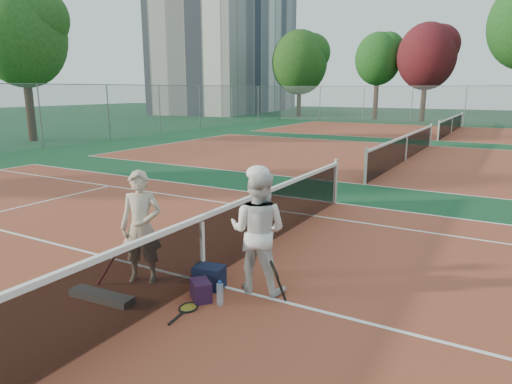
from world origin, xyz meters
TOP-DOWN VIEW (x-y plane):
  - ground at (0.00, 0.00)m, footprint 130.00×130.00m
  - court_main at (0.00, 0.00)m, footprint 23.77×10.97m
  - court_far_a at (0.00, 13.50)m, footprint 23.77×10.97m
  - court_far_b at (0.00, 27.00)m, footprint 23.77×10.97m
  - net_main at (0.00, 0.00)m, footprint 0.10×10.98m
  - net_far_a at (0.00, 13.50)m, footprint 0.10×10.98m
  - net_far_b at (0.00, 27.00)m, footprint 0.10×10.98m
  - fence_back at (0.00, 34.00)m, footprint 32.00×0.06m
  - apartment_block at (-28.00, 44.00)m, footprint 12.96×23.18m
  - player_a at (-0.79, -0.39)m, footprint 0.71×0.62m
  - player_b at (0.82, 0.19)m, footprint 0.91×0.76m
  - racket_red at (-1.05, -0.71)m, footprint 0.44×0.41m
  - racket_black_held at (1.20, -0.06)m, footprint 0.35×0.35m
  - racket_spare at (0.33, -0.78)m, footprint 0.35×0.63m
  - sports_bag_navy at (0.19, -0.12)m, footprint 0.46×0.35m
  - sports_bag_purple at (0.32, -0.49)m, footprint 0.40×0.39m
  - net_cover_canvas at (-0.83, -1.16)m, footprint 0.99×0.30m
  - water_bottle at (0.63, -0.49)m, footprint 0.09×0.09m
  - tree_back_0 at (-15.98, 38.17)m, footprint 5.52×5.52m
  - tree_back_1 at (-8.04, 37.90)m, footprint 4.12×4.12m
  - tree_back_maroon at (-3.71, 37.30)m, footprint 4.91×4.91m
  - tree_left_1 at (-19.26, 10.57)m, footprint 4.50×4.50m

SIDE VIEW (x-z plane):
  - ground at x=0.00m, z-range 0.00..0.00m
  - court_main at x=0.00m, z-range 0.00..0.01m
  - court_far_a at x=0.00m, z-range 0.00..0.01m
  - court_far_b at x=0.00m, z-range 0.00..0.01m
  - racket_spare at x=0.33m, z-range 0.00..0.03m
  - net_cover_canvas at x=-0.83m, z-range 0.00..0.10m
  - sports_bag_purple at x=0.32m, z-range 0.00..0.27m
  - water_bottle at x=0.63m, z-range 0.00..0.30m
  - sports_bag_navy at x=0.19m, z-range 0.00..0.33m
  - racket_red at x=-1.05m, z-range 0.00..0.52m
  - racket_black_held at x=1.20m, z-range 0.00..0.58m
  - net_main at x=0.00m, z-range 0.00..1.02m
  - net_far_a at x=0.00m, z-range 0.00..1.02m
  - net_far_b at x=0.00m, z-range 0.00..1.02m
  - player_a at x=-0.79m, z-range 0.00..1.65m
  - player_b at x=0.82m, z-range 0.00..1.71m
  - fence_back at x=0.00m, z-range 0.00..3.00m
  - tree_back_0 at x=-15.98m, z-range 1.08..9.62m
  - tree_left_1 at x=-19.26m, z-range 1.38..9.37m
  - tree_back_1 at x=-8.04m, z-range 1.50..9.32m
  - tree_back_maroon at x=-3.71m, z-range 1.31..9.61m
  - apartment_block at x=-28.00m, z-range 0.00..15.00m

